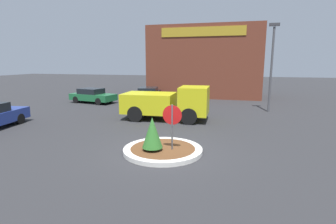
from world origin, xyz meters
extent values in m
plane|color=#2D2D30|center=(0.00, 0.00, 0.00)|extent=(120.00, 120.00, 0.00)
cylinder|color=silver|center=(0.00, 0.00, 0.09)|extent=(3.30, 3.30, 0.18)
cylinder|color=brown|center=(0.00, 0.00, 0.09)|extent=(2.71, 2.71, 0.18)
cylinder|color=#4C4C51|center=(0.41, -0.06, 1.02)|extent=(0.07, 0.07, 2.04)
cylinder|color=#B71414|center=(0.41, -0.06, 1.62)|extent=(0.79, 0.03, 0.79)
cylinder|color=brown|center=(-0.34, -0.35, 0.24)|extent=(0.08, 0.08, 0.11)
cone|color=#2D6B28|center=(-0.34, -0.35, 0.92)|extent=(0.84, 0.84, 1.25)
cube|color=gold|center=(0.29, 6.18, 1.32)|extent=(1.83, 2.24, 1.74)
cube|color=gold|center=(-2.67, 6.08, 1.08)|extent=(3.37, 2.41, 1.26)
cube|color=black|center=(0.91, 6.20, 1.62)|extent=(0.11, 1.96, 0.61)
cylinder|color=black|center=(0.09, 7.23, 0.50)|extent=(1.00, 0.29, 1.00)
cylinder|color=black|center=(0.16, 5.12, 0.50)|extent=(1.00, 0.29, 1.00)
cylinder|color=black|center=(-3.31, 7.12, 0.50)|extent=(1.00, 0.29, 1.00)
cylinder|color=black|center=(-3.24, 5.00, 0.50)|extent=(1.00, 0.29, 1.00)
cube|color=brown|center=(-0.65, 19.35, 3.71)|extent=(11.77, 6.00, 7.42)
cube|color=#B28E23|center=(-0.65, 16.32, 6.61)|extent=(8.24, 0.08, 0.90)
cube|color=#1E6638|center=(-9.91, 11.28, 0.55)|extent=(4.48, 2.52, 0.57)
cube|color=black|center=(-10.11, 11.31, 1.08)|extent=(2.28, 1.90, 0.49)
cylinder|color=black|center=(-8.47, 11.83, 0.31)|extent=(0.65, 0.31, 0.62)
cylinder|color=black|center=(-8.77, 10.23, 0.31)|extent=(0.65, 0.31, 0.62)
cylinder|color=black|center=(-11.04, 12.32, 0.31)|extent=(0.65, 0.31, 0.62)
cylinder|color=black|center=(-11.34, 10.72, 0.31)|extent=(0.65, 0.31, 0.62)
cylinder|color=black|center=(-9.80, 2.65, 0.32)|extent=(0.28, 0.65, 0.63)
cube|color=black|center=(-5.44, 13.98, 0.57)|extent=(2.57, 4.47, 0.58)
cube|color=black|center=(-5.41, 13.78, 1.08)|extent=(1.98, 2.27, 0.44)
cylinder|color=black|center=(-6.52, 15.12, 0.33)|extent=(0.31, 0.68, 0.65)
cylinder|color=black|center=(-4.81, 15.42, 0.33)|extent=(0.31, 0.68, 0.65)
cylinder|color=black|center=(-6.08, 12.55, 0.33)|extent=(0.31, 0.68, 0.65)
cylinder|color=black|center=(-4.37, 12.84, 0.33)|extent=(0.31, 0.68, 0.65)
cylinder|color=#4C4C51|center=(5.25, 10.75, 3.10)|extent=(0.16, 0.16, 6.19)
cube|color=#38383D|center=(5.25, 10.75, 6.34)|extent=(0.70, 0.30, 0.20)
camera|label=1|loc=(2.89, -10.06, 3.73)|focal=28.00mm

